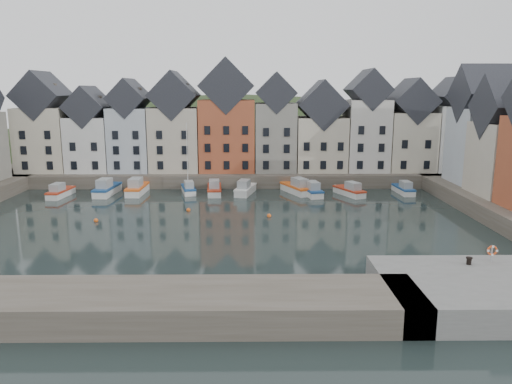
{
  "coord_description": "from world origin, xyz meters",
  "views": [
    {
      "loc": [
        3.82,
        -52.62,
        14.93
      ],
      "look_at": [
        4.44,
        6.0,
        2.84
      ],
      "focal_mm": 35.0,
      "sensor_mm": 36.0,
      "label": 1
    }
  ],
  "objects_px": {
    "life_ring_post": "(492,251)",
    "boat_d": "(189,189)",
    "mooring_bollard": "(469,260)",
    "boat_a": "(60,192)"
  },
  "relations": [
    {
      "from": "boat_a",
      "to": "mooring_bollard",
      "type": "bearing_deg",
      "value": -32.14
    },
    {
      "from": "boat_a",
      "to": "life_ring_post",
      "type": "distance_m",
      "value": 56.32
    },
    {
      "from": "boat_a",
      "to": "life_ring_post",
      "type": "height_order",
      "value": "life_ring_post"
    },
    {
      "from": "boat_d",
      "to": "mooring_bollard",
      "type": "relative_size",
      "value": 18.6
    },
    {
      "from": "life_ring_post",
      "to": "boat_d",
      "type": "bearing_deg",
      "value": 127.69
    },
    {
      "from": "mooring_bollard",
      "to": "boat_d",
      "type": "bearing_deg",
      "value": 125.21
    },
    {
      "from": "boat_d",
      "to": "mooring_bollard",
      "type": "xyz_separation_m",
      "value": [
        25.55,
        -36.2,
        1.63
      ]
    },
    {
      "from": "boat_d",
      "to": "life_ring_post",
      "type": "distance_m",
      "value": 45.06
    },
    {
      "from": "boat_a",
      "to": "boat_d",
      "type": "bearing_deg",
      "value": 13.31
    },
    {
      "from": "boat_a",
      "to": "mooring_bollard",
      "type": "height_order",
      "value": "mooring_bollard"
    }
  ]
}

